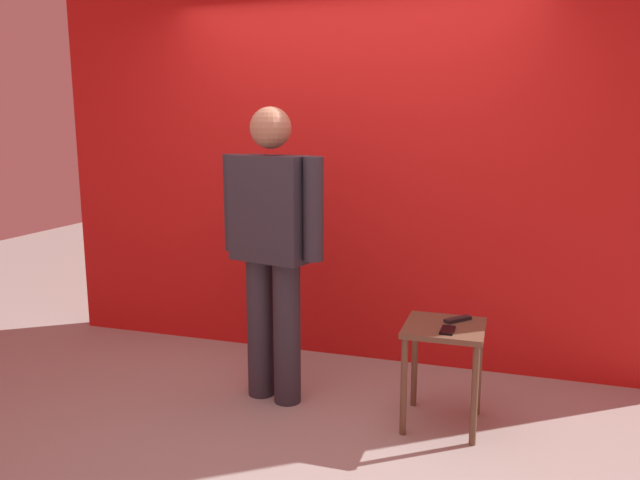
{
  "coord_description": "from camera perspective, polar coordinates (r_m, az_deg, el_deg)",
  "views": [
    {
      "loc": [
        1.09,
        -2.81,
        1.65
      ],
      "look_at": [
        0.03,
        0.55,
        1.0
      ],
      "focal_mm": 34.51,
      "sensor_mm": 36.0,
      "label": 1
    }
  ],
  "objects": [
    {
      "name": "side_table",
      "position": [
        3.49,
        11.4,
        -9.52
      ],
      "size": [
        0.43,
        0.43,
        0.58
      ],
      "color": "brown",
      "rests_on": "ground_plane"
    },
    {
      "name": "back_wall_red",
      "position": [
        4.32,
        2.93,
        8.1
      ],
      "size": [
        4.48,
        0.12,
        2.93
      ],
      "primitive_type": "cube",
      "color": "red",
      "rests_on": "ground_plane"
    },
    {
      "name": "ground_plane",
      "position": [
        3.44,
        -3.42,
        -18.2
      ],
      "size": [
        12.0,
        12.0,
        0.0
      ],
      "primitive_type": "plane",
      "color": "#9E9991"
    },
    {
      "name": "standing_person",
      "position": [
        3.63,
        -4.45,
        -0.06
      ],
      "size": [
        0.7,
        0.34,
        1.76
      ],
      "color": "#2D2D38",
      "rests_on": "ground_plane"
    },
    {
      "name": "cell_phone",
      "position": [
        3.37,
        11.74,
        -8.18
      ],
      "size": [
        0.08,
        0.15,
        0.01
      ],
      "primitive_type": "cube",
      "rotation": [
        0.0,
        0.0,
        -0.04
      ],
      "color": "black",
      "rests_on": "side_table"
    },
    {
      "name": "tv_remote",
      "position": [
        3.54,
        12.65,
        -7.19
      ],
      "size": [
        0.15,
        0.16,
        0.02
      ],
      "primitive_type": "cube",
      "rotation": [
        0.0,
        0.0,
        -0.74
      ],
      "color": "black",
      "rests_on": "side_table"
    }
  ]
}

